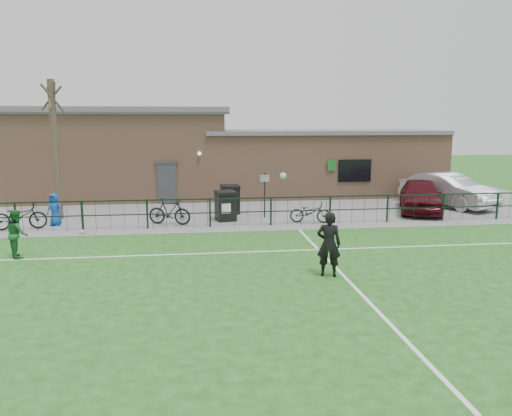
{
  "coord_description": "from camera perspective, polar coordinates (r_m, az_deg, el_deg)",
  "views": [
    {
      "loc": [
        -2.15,
        -11.92,
        4.37
      ],
      "look_at": [
        0.0,
        5.0,
        1.3
      ],
      "focal_mm": 35.0,
      "sensor_mm": 36.0,
      "label": 1
    }
  ],
  "objects": [
    {
      "name": "paving_strip",
      "position": [
        25.88,
        -2.37,
        0.5
      ],
      "size": [
        34.0,
        13.0,
        0.02
      ],
      "primitive_type": "cube",
      "color": "slate",
      "rests_on": "ground"
    },
    {
      "name": "bare_tree",
      "position": [
        23.22,
        -21.95,
        6.09
      ],
      "size": [
        0.3,
        0.3,
        6.0
      ],
      "primitive_type": "cylinder",
      "color": "#423428",
      "rests_on": "ground"
    },
    {
      "name": "spectator_child",
      "position": [
        22.05,
        -22.03,
        -0.16
      ],
      "size": [
        0.76,
        0.61,
        1.34
      ],
      "primitive_type": "imported",
      "rotation": [
        0.0,
        0.0,
        -0.33
      ],
      "color": "#1249AA",
      "rests_on": "paving_strip"
    },
    {
      "name": "bicycle_c",
      "position": [
        21.85,
        -25.42,
        -0.84
      ],
      "size": [
        2.13,
        1.0,
        1.08
      ],
      "primitive_type": "imported",
      "rotation": [
        0.0,
        0.0,
        1.72
      ],
      "color": "black",
      "rests_on": "paving_strip"
    },
    {
      "name": "perimeter_fence",
      "position": [
        20.39,
        -1.06,
        -0.45
      ],
      "size": [
        28.0,
        0.1,
        1.2
      ],
      "primitive_type": "cube",
      "color": "black",
      "rests_on": "ground"
    },
    {
      "name": "sign_post",
      "position": [
        22.07,
        0.99,
        1.47
      ],
      "size": [
        0.08,
        0.08,
        2.0
      ],
      "primitive_type": "cylinder",
      "rotation": [
        0.0,
        0.0,
        -0.31
      ],
      "color": "black",
      "rests_on": "paving_strip"
    },
    {
      "name": "wheelie_bin_left",
      "position": [
        23.17,
        -2.99,
        0.9
      ],
      "size": [
        0.86,
        0.96,
        1.22
      ],
      "primitive_type": "cube",
      "rotation": [
        0.0,
        0.0,
        0.05
      ],
      "color": "black",
      "rests_on": "paving_strip"
    },
    {
      "name": "car_silver",
      "position": [
        26.74,
        21.07,
        1.94
      ],
      "size": [
        3.59,
        5.28,
        1.65
      ],
      "primitive_type": "imported",
      "rotation": [
        0.0,
        0.0,
        0.41
      ],
      "color": "#B4B7BC",
      "rests_on": "paving_strip"
    },
    {
      "name": "wheelie_bin_right",
      "position": [
        21.56,
        -3.5,
        0.15
      ],
      "size": [
        0.93,
        1.01,
        1.19
      ],
      "primitive_type": "cube",
      "rotation": [
        0.0,
        0.0,
        0.17
      ],
      "color": "black",
      "rests_on": "paving_strip"
    },
    {
      "name": "bicycle_d",
      "position": [
        20.97,
        -9.86,
        -0.4
      ],
      "size": [
        1.88,
        1.07,
        1.09
      ],
      "primitive_type": "imported",
      "rotation": [
        0.0,
        0.0,
        1.25
      ],
      "color": "black",
      "rests_on": "paving_strip"
    },
    {
      "name": "clubhouse",
      "position": [
        28.53,
        -4.69,
        5.85
      ],
      "size": [
        24.25,
        5.4,
        4.96
      ],
      "color": "#A57A5C",
      "rests_on": "ground"
    },
    {
      "name": "outfield_player",
      "position": [
        17.56,
        -25.63,
        -2.65
      ],
      "size": [
        0.85,
        0.93,
        1.54
      ],
      "primitive_type": "imported",
      "rotation": [
        0.0,
        0.0,
        2.03
      ],
      "color": "#1B6028",
      "rests_on": "ground"
    },
    {
      "name": "pitch_line_perp",
      "position": [
        13.36,
        11.43,
        -9.09
      ],
      "size": [
        0.1,
        16.0,
        0.01
      ],
      "primitive_type": "cube",
      "color": "white",
      "rests_on": "ground"
    },
    {
      "name": "pitch_line_touch",
      "position": [
        20.31,
        -0.99,
        -2.21
      ],
      "size": [
        28.0,
        0.1,
        0.01
      ],
      "primitive_type": "cube",
      "color": "white",
      "rests_on": "ground"
    },
    {
      "name": "ground",
      "position": [
        12.88,
        2.84,
        -9.65
      ],
      "size": [
        90.0,
        90.0,
        0.0
      ],
      "primitive_type": "plane",
      "color": "#1B5318",
      "rests_on": "ground"
    },
    {
      "name": "pitch_line_mid",
      "position": [
        16.65,
        0.43,
        -5.0
      ],
      "size": [
        28.0,
        0.1,
        0.01
      ],
      "primitive_type": "cube",
      "color": "white",
      "rests_on": "ground"
    },
    {
      "name": "ball_ground",
      "position": [
        20.2,
        -19.29,
        -2.59
      ],
      "size": [
        0.2,
        0.2,
        0.2
      ],
      "primitive_type": "sphere",
      "color": "silver",
      "rests_on": "ground"
    },
    {
      "name": "goalkeeper_kick",
      "position": [
        14.11,
        8.19,
        -3.92
      ],
      "size": [
        1.17,
        3.86,
        2.56
      ],
      "color": "black",
      "rests_on": "ground"
    },
    {
      "name": "bicycle_e",
      "position": [
        21.17,
        6.22,
        -0.48
      ],
      "size": [
        1.8,
        0.96,
        0.9
      ],
      "primitive_type": "imported",
      "rotation": [
        0.0,
        0.0,
        1.35
      ],
      "color": "black",
      "rests_on": "paving_strip"
    },
    {
      "name": "car_maroon",
      "position": [
        24.73,
        18.27,
        1.37
      ],
      "size": [
        3.4,
        4.91,
        1.55
      ],
      "primitive_type": "imported",
      "rotation": [
        0.0,
        0.0,
        -0.38
      ],
      "color": "#420B12",
      "rests_on": "paving_strip"
    }
  ]
}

